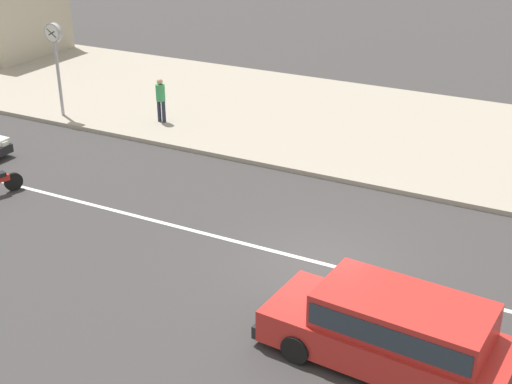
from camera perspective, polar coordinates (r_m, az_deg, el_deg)
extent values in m
plane|color=#383535|center=(17.65, 5.30, -5.72)|extent=(160.00, 160.00, 0.00)
cube|color=silver|center=(17.65, 5.30, -5.71)|extent=(50.40, 0.14, 0.01)
cube|color=#9E9384|center=(26.11, 13.60, 4.30)|extent=(68.00, 10.00, 0.15)
cube|color=red|center=(14.35, 10.33, -11.61)|extent=(4.92, 2.21, 0.70)
cube|color=red|center=(13.87, 11.71, -9.63)|extent=(3.35, 1.91, 0.70)
cube|color=#28333D|center=(13.87, 11.71, -9.63)|extent=(3.23, 1.94, 0.45)
cube|color=black|center=(15.31, 1.66, -9.54)|extent=(0.26, 1.83, 0.28)
cube|color=white|center=(14.63, 0.47, -9.63)|extent=(0.10, 0.25, 0.14)
cube|color=white|center=(15.57, 2.99, -7.30)|extent=(0.10, 0.25, 0.14)
cylinder|color=black|center=(14.31, 3.24, -12.40)|extent=(0.61, 0.26, 0.60)
cylinder|color=black|center=(15.60, 6.41, -8.99)|extent=(0.61, 0.26, 0.60)
cylinder|color=black|center=(14.86, 17.01, -12.03)|extent=(0.61, 0.26, 0.60)
cube|color=white|center=(24.95, -19.46, 3.65)|extent=(0.08, 0.24, 0.14)
cylinder|color=black|center=(22.47, -18.83, 0.78)|extent=(0.30, 0.56, 0.56)
cylinder|color=#9E9EA3|center=(28.00, -15.48, 8.67)|extent=(0.12, 0.12, 2.80)
cylinder|color=#9E9EA3|center=(27.59, -15.90, 12.16)|extent=(0.71, 0.18, 0.71)
cylinder|color=white|center=(27.52, -16.03, 12.12)|extent=(0.62, 0.02, 0.62)
cylinder|color=white|center=(27.65, -15.76, 12.21)|extent=(0.62, 0.02, 0.62)
cube|color=black|center=(27.51, -16.05, 12.11)|extent=(0.29, 0.01, 0.18)
cube|color=black|center=(27.51, -16.05, 12.11)|extent=(0.42, 0.01, 0.32)
cylinder|color=#232838|center=(26.85, -7.75, 6.46)|extent=(0.14, 0.14, 0.82)
cylinder|color=#232838|center=(26.74, -7.39, 6.40)|extent=(0.14, 0.14, 0.82)
cylinder|color=#389956|center=(26.58, -7.66, 7.89)|extent=(0.34, 0.34, 0.61)
sphere|color=tan|center=(26.46, -7.71, 8.76)|extent=(0.22, 0.22, 0.22)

